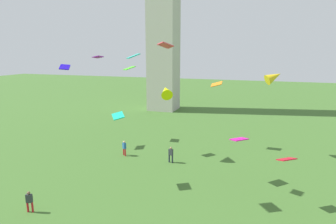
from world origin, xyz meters
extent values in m
cylinder|color=red|center=(-6.83, 21.67, 0.44)|extent=(0.17, 0.17, 0.88)
cylinder|color=red|center=(-7.16, 21.90, 0.44)|extent=(0.17, 0.17, 0.88)
cube|color=#235693|center=(-7.00, 21.78, 1.23)|extent=(0.55, 0.50, 0.70)
sphere|color=#D8AD84|center=(-7.00, 21.78, 1.71)|extent=(0.26, 0.26, 0.26)
cylinder|color=#1E2333|center=(-0.85, 21.37, 0.44)|extent=(0.17, 0.17, 0.88)
cylinder|color=#1E2333|center=(-1.25, 21.46, 0.44)|extent=(0.17, 0.17, 0.88)
cube|color=#2D3338|center=(-1.05, 21.42, 1.23)|extent=(0.53, 0.37, 0.70)
sphere|color=#A37556|center=(-1.05, 21.42, 1.71)|extent=(0.26, 0.26, 0.26)
cylinder|color=red|center=(-8.23, 8.52, 0.42)|extent=(0.16, 0.16, 0.83)
cylinder|color=red|center=(-8.60, 8.43, 0.42)|extent=(0.16, 0.16, 0.83)
cube|color=#2D3338|center=(-8.41, 8.48, 1.16)|extent=(0.50, 0.36, 0.66)
sphere|color=brown|center=(-8.41, 8.48, 1.61)|extent=(0.24, 0.24, 0.24)
cube|color=#14BC97|center=(-4.06, 15.11, 6.57)|extent=(1.66, 1.72, 0.53)
cone|color=#DBEA09|center=(-2.13, 23.02, 7.84)|extent=(2.12, 2.52, 1.87)
cube|color=red|center=(10.29, 15.50, 4.02)|extent=(1.56, 1.46, 0.32)
cone|color=yellow|center=(9.41, 27.92, 9.36)|extent=(2.48, 2.08, 1.89)
cube|color=#CE1193|center=(6.40, 19.03, 4.20)|extent=(1.80, 1.80, 0.21)
cube|color=#F13A53|center=(0.17, 16.02, 12.75)|extent=(1.36, 1.39, 0.58)
cube|color=#46CE21|center=(-6.74, 23.21, 10.33)|extent=(1.46, 1.56, 0.46)
cube|color=#1908B7|center=(-15.72, 23.15, 10.32)|extent=(1.83, 2.06, 0.70)
cube|color=purple|center=(-13.34, 27.18, 11.51)|extent=(1.07, 1.53, 0.42)
cube|color=orange|center=(2.76, 28.40, 8.24)|extent=(1.37, 1.07, 0.77)
cube|color=#2DB8AB|center=(-1.37, 12.89, 11.89)|extent=(1.50, 1.64, 0.44)
camera|label=1|loc=(7.93, -7.01, 12.22)|focal=30.12mm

